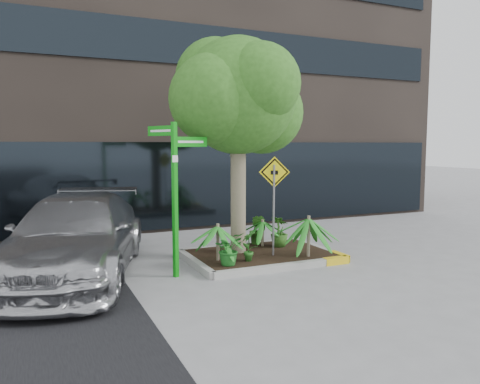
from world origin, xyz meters
name	(u,v)px	position (x,y,z in m)	size (l,w,h in m)	color
ground	(259,263)	(0.00, 0.00, 0.00)	(80.00, 80.00, 0.00)	gray
building	(171,14)	(0.50, 8.50, 7.50)	(18.00, 8.00, 15.00)	#2D2621
planter	(263,255)	(0.23, 0.27, 0.10)	(3.35, 2.36, 0.15)	#9E9E99
tree	(238,96)	(-0.23, 0.63, 3.71)	(3.39, 3.01, 5.08)	gray
palm_front	(309,218)	(1.01, -0.44, 1.00)	(1.03, 1.03, 1.14)	gray
palm_left	(218,226)	(-0.96, 0.05, 0.89)	(0.89, 0.89, 0.99)	gray
palm_back	(263,221)	(0.55, 0.91, 0.76)	(0.74, 0.74, 0.82)	gray
parked_car	(76,236)	(-3.80, 0.58, 0.80)	(2.25, 5.54, 1.61)	#B1B2B7
shrub_a	(229,249)	(-0.90, -0.40, 0.49)	(0.61, 0.61, 0.67)	#1B601E
shrub_b	(279,231)	(0.91, 0.71, 0.52)	(0.42, 0.42, 0.75)	#2E621D
shrub_c	(249,245)	(-0.38, -0.27, 0.49)	(0.36, 0.36, 0.68)	#286A20
shrub_d	(257,230)	(0.53, 1.15, 0.52)	(0.41, 0.41, 0.74)	#27591A
street_sign_post	(175,182)	(-1.97, -0.22, 1.90)	(1.11, 0.86, 3.07)	#0D9112
cattle_sign	(274,189)	(0.31, -0.10, 1.65)	(0.64, 0.28, 2.22)	slate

